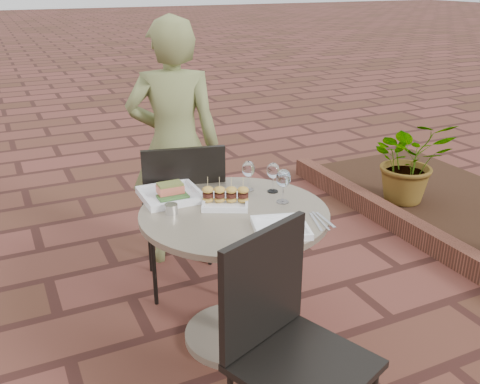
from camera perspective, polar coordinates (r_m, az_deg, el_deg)
name	(u,v)px	position (r m, az deg, el deg)	size (l,w,h in m)	color
ground	(224,317)	(3.05, -1.69, -13.20)	(60.00, 60.00, 0.00)	brown
cafe_table	(234,256)	(2.64, -0.59, -6.88)	(0.90, 0.90, 0.73)	gray
chair_far	(183,207)	(3.03, -6.05, -1.63)	(0.52, 0.52, 0.93)	black
chair_near	(285,332)	(2.03, 4.78, -14.68)	(0.57, 0.57, 0.93)	black
diner	(175,146)	(3.34, -6.99, 4.89)	(0.57, 0.37, 1.56)	olive
plate_salmon	(171,194)	(2.68, -7.41, -0.18)	(0.29, 0.29, 0.08)	white
plate_sliders	(226,198)	(2.59, -1.56, -0.60)	(0.29, 0.29, 0.14)	white
plate_tuna	(281,228)	(2.34, 4.37, -3.81)	(0.29, 0.29, 0.03)	white
wine_glass_right	(283,179)	(2.58, 4.65, 1.38)	(0.07, 0.07, 0.17)	white
wine_glass_mid	(248,170)	(2.73, 0.91, 2.39)	(0.07, 0.07, 0.16)	white
wine_glass_far	(273,171)	(2.71, 3.56, 2.21)	(0.07, 0.07, 0.16)	white
steel_ramekin	(171,209)	(2.51, -7.34, -1.80)	(0.06, 0.06, 0.05)	silver
cutlery_set	(321,221)	(2.45, 8.60, -3.06)	(0.09, 0.20, 0.00)	silver
planter_curb	(412,229)	(4.03, 17.83, -3.78)	(0.12, 3.00, 0.15)	brown
potted_plant_a	(410,160)	(4.44, 17.68, 3.27)	(0.62, 0.54, 0.69)	#33662D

